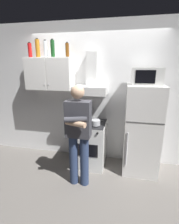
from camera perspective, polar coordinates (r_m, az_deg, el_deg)
name	(u,v)px	position (r m, az deg, el deg)	size (l,w,h in m)	color
ground_plane	(90,171)	(3.29, 0.00, -19.64)	(7.00, 7.00, 0.00)	slate
back_wall_tiled	(96,94)	(3.31, 2.17, 6.12)	(4.80, 0.10, 2.70)	white
upper_cabinet	(50,74)	(3.31, -13.49, 12.66)	(0.90, 0.37, 0.60)	white
stove_oven	(90,144)	(3.28, 0.05, -10.89)	(0.60, 0.62, 0.87)	white
range_hood	(91,83)	(3.07, 0.55, 10.01)	(0.60, 0.44, 0.75)	white
refrigerator	(142,130)	(3.10, 17.62, -5.95)	(0.60, 0.62, 1.60)	white
microwave	(147,76)	(2.91, 19.15, 11.65)	(0.48, 0.37, 0.28)	silver
person_standing	(78,133)	(2.56, -3.88, -7.39)	(0.38, 0.33, 1.64)	navy
cooking_pot	(95,123)	(2.96, 2.04, -3.66)	(0.27, 0.17, 0.10)	#B7BABF
bottle_liquor_amber	(38,48)	(3.41, -17.48, 20.23)	(0.08, 0.08, 0.34)	#B7721E
bottle_beer_brown	(67,50)	(3.22, -7.70, 20.42)	(0.07, 0.07, 0.26)	brown
bottle_wine_green	(53,49)	(3.25, -12.62, 20.61)	(0.07, 0.07, 0.31)	#19471E
bottle_vodka_clear	(45,49)	(3.37, -14.99, 20.27)	(0.08, 0.08, 0.31)	silver
bottle_soda_red	(30,50)	(3.46, -19.89, 19.43)	(0.07, 0.07, 0.27)	red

